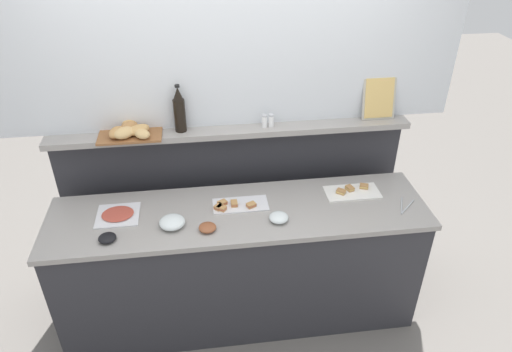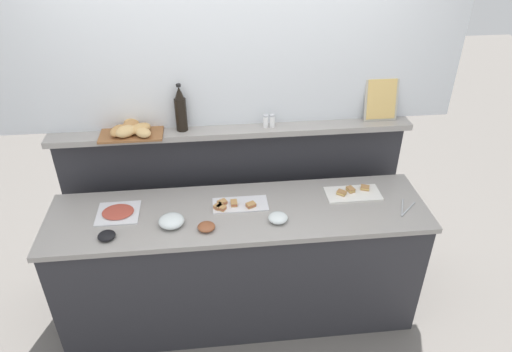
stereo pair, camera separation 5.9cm
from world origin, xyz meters
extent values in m
plane|color=slate|center=(0.00, 0.60, 0.00)|extent=(12.00, 12.00, 0.00)
cube|color=#2D2D33|center=(0.00, 0.00, 0.44)|extent=(2.35, 0.58, 0.88)
cube|color=gray|center=(0.00, 0.00, 0.90)|extent=(2.39, 0.62, 0.03)
cube|color=#2D2D33|center=(0.00, 0.49, 0.62)|extent=(2.40, 0.08, 1.25)
cube|color=gray|center=(0.00, 0.44, 1.27)|extent=(2.40, 0.22, 0.04)
cube|color=silver|center=(0.00, 0.51, 1.94)|extent=(3.00, 0.08, 1.31)
cube|color=white|center=(0.77, 0.10, 0.92)|extent=(0.36, 0.18, 0.01)
cube|color=#AD7A47|center=(0.68, 0.10, 0.93)|extent=(0.07, 0.07, 0.01)
cube|color=#E5C666|center=(0.68, 0.10, 0.94)|extent=(0.07, 0.07, 0.01)
cube|color=#AD7A47|center=(0.68, 0.10, 0.95)|extent=(0.07, 0.07, 0.01)
cube|color=#AD7A47|center=(0.75, 0.13, 0.93)|extent=(0.06, 0.07, 0.01)
cube|color=#E5C666|center=(0.75, 0.13, 0.94)|extent=(0.06, 0.07, 0.01)
cube|color=#AD7A47|center=(0.75, 0.13, 0.95)|extent=(0.06, 0.07, 0.01)
cube|color=#AD7A47|center=(0.86, 0.14, 0.93)|extent=(0.07, 0.06, 0.01)
cube|color=#E5C666|center=(0.86, 0.14, 0.94)|extent=(0.07, 0.06, 0.01)
cube|color=#AD7A47|center=(0.86, 0.14, 0.95)|extent=(0.07, 0.06, 0.01)
cube|color=silver|center=(0.01, 0.06, 0.92)|extent=(0.35, 0.17, 0.01)
cube|color=#B7844C|center=(-0.10, 0.07, 0.93)|extent=(0.07, 0.06, 0.01)
cube|color=#B24738|center=(-0.10, 0.07, 0.94)|extent=(0.07, 0.06, 0.01)
cube|color=#B7844C|center=(-0.10, 0.07, 0.95)|extent=(0.07, 0.06, 0.01)
cube|color=#B7844C|center=(0.08, 0.03, 0.93)|extent=(0.07, 0.06, 0.01)
cube|color=#B24738|center=(0.08, 0.03, 0.94)|extent=(0.07, 0.06, 0.01)
cube|color=#B7844C|center=(0.08, 0.03, 0.95)|extent=(0.07, 0.06, 0.01)
cube|color=#B7844C|center=(-0.11, 0.02, 0.93)|extent=(0.07, 0.07, 0.01)
cube|color=#B24738|center=(-0.11, 0.02, 0.94)|extent=(0.07, 0.07, 0.01)
cube|color=#B7844C|center=(-0.11, 0.02, 0.95)|extent=(0.07, 0.07, 0.01)
cube|color=#B7844C|center=(-0.03, 0.06, 0.93)|extent=(0.04, 0.06, 0.01)
cube|color=#B24738|center=(-0.03, 0.06, 0.94)|extent=(0.04, 0.06, 0.01)
cube|color=#B7844C|center=(-0.03, 0.06, 0.95)|extent=(0.04, 0.06, 0.01)
cube|color=#B7844C|center=(-0.13, 0.03, 0.93)|extent=(0.07, 0.07, 0.01)
cube|color=#B24738|center=(-0.13, 0.03, 0.94)|extent=(0.07, 0.07, 0.01)
cube|color=#B7844C|center=(-0.13, 0.03, 0.95)|extent=(0.07, 0.07, 0.01)
cube|color=silver|center=(-0.75, 0.05, 0.92)|extent=(0.26, 0.24, 0.01)
ellipsoid|color=#B24738|center=(-0.75, 0.05, 0.93)|extent=(0.20, 0.17, 0.01)
ellipsoid|color=silver|center=(0.23, -0.13, 0.94)|extent=(0.12, 0.12, 0.05)
ellipsoid|color=#BF4C3F|center=(0.23, -0.13, 0.93)|extent=(0.09, 0.09, 0.03)
ellipsoid|color=silver|center=(-0.41, -0.10, 0.95)|extent=(0.16, 0.16, 0.06)
ellipsoid|color=#F28C4C|center=(-0.41, -0.10, 0.94)|extent=(0.12, 0.12, 0.04)
ellipsoid|color=black|center=(-0.78, -0.18, 0.93)|extent=(0.10, 0.10, 0.04)
ellipsoid|color=brown|center=(-0.21, -0.16, 0.93)|extent=(0.11, 0.11, 0.04)
cylinder|color=#B7BABF|center=(1.03, -0.08, 0.92)|extent=(0.08, 0.17, 0.01)
cylinder|color=#B7BABF|center=(1.07, -0.10, 0.92)|extent=(0.14, 0.13, 0.01)
sphere|color=#B7BABF|center=(1.00, -0.16, 0.92)|extent=(0.01, 0.01, 0.01)
cylinder|color=black|center=(-0.33, 0.43, 1.40)|extent=(0.08, 0.08, 0.22)
cone|color=black|center=(-0.33, 0.43, 1.55)|extent=(0.06, 0.06, 0.08)
cylinder|color=black|center=(-0.33, 0.43, 1.60)|extent=(0.03, 0.03, 0.02)
cylinder|color=white|center=(0.22, 0.41, 1.33)|extent=(0.03, 0.03, 0.08)
cylinder|color=#B7BABF|center=(0.22, 0.41, 1.37)|extent=(0.03, 0.03, 0.01)
cylinder|color=white|center=(0.26, 0.41, 1.33)|extent=(0.03, 0.03, 0.08)
cylinder|color=#B7BABF|center=(0.26, 0.41, 1.37)|extent=(0.03, 0.03, 0.01)
cube|color=brown|center=(-0.65, 0.41, 1.30)|extent=(0.40, 0.26, 0.02)
ellipsoid|color=#B7844C|center=(-0.73, 0.37, 1.33)|extent=(0.13, 0.16, 0.06)
ellipsoid|color=tan|center=(-0.68, 0.35, 1.34)|extent=(0.17, 0.16, 0.07)
ellipsoid|color=#AD7A47|center=(-0.66, 0.43, 1.34)|extent=(0.15, 0.16, 0.06)
ellipsoid|color=tan|center=(-0.60, 0.38, 1.34)|extent=(0.17, 0.16, 0.06)
ellipsoid|color=tan|center=(-0.57, 0.33, 1.33)|extent=(0.14, 0.13, 0.06)
ellipsoid|color=tan|center=(-0.67, 0.50, 1.34)|extent=(0.15, 0.16, 0.07)
cube|color=#B2AD9E|center=(1.00, 0.45, 1.44)|extent=(0.23, 0.07, 0.29)
cube|color=#E0B766|center=(1.00, 0.44, 1.44)|extent=(0.20, 0.06, 0.26)
camera|label=1|loc=(-0.21, -2.36, 2.68)|focal=32.92mm
camera|label=2|loc=(-0.15, -2.37, 2.68)|focal=32.92mm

